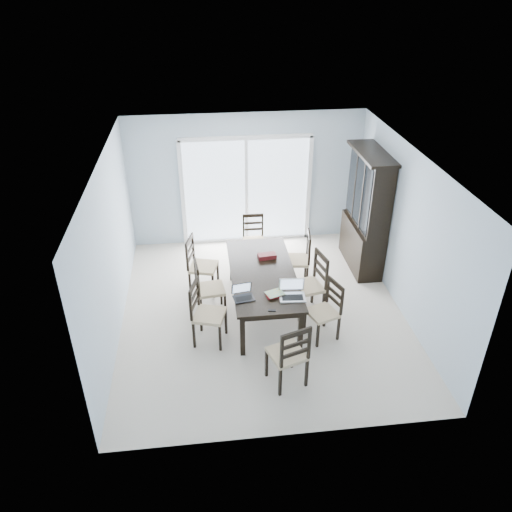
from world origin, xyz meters
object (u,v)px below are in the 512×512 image
Objects in this scene: chair_right_far at (302,253)px; laptop_dark at (244,296)px; chair_left_mid at (204,283)px; chair_end_far at (253,233)px; chair_right_mid at (314,278)px; cell_phone at (272,310)px; chair_right_near at (328,304)px; laptop_silver at (293,294)px; game_box at (267,256)px; china_hutch at (366,213)px; hot_tub at (219,196)px; dining_table at (263,277)px; chair_left_near at (202,307)px; chair_left_far at (197,259)px; chair_end_near at (291,350)px.

chair_right_far is 3.50× the size of laptop_dark.
chair_left_mid is 1.89m from chair_end_far.
chair_end_far is at bearing 10.37° from chair_right_mid.
chair_right_near is at bearing 28.82° from cell_phone.
laptop_silver reaches higher than game_box.
hot_tub is at bearing 137.12° from china_hutch.
chair_end_far is (-1.98, 0.43, -0.52)m from china_hutch.
dining_table is at bearing -106.41° from game_box.
laptop_silver is (0.70, -0.06, 0.01)m from laptop_dark.
chair_right_near is (-1.14, -1.95, -0.50)m from china_hutch.
chair_left_mid is 10.28× the size of cell_phone.
cell_phone is at bearing 90.09° from chair_end_far.
chair_right_far is 3.12m from hot_tub.
hot_tub reaches higher than dining_table.
chair_right_mid is 3.69× the size of laptop_dark.
chair_left_near is 1.10× the size of chair_end_far.
chair_left_near reaches higher than chair_end_far.
chair_end_near is (1.16, -2.44, 0.00)m from chair_left_far.
chair_right_mid is at bearing -5.37° from dining_table.
chair_left_far reaches higher than chair_right_far.
china_hutch is at bearing 58.28° from cell_phone.
laptop_silver is at bearing 97.92° from chair_end_far.
cell_phone reaches higher than dining_table.
laptop_dark is (-1.25, 0.03, 0.23)m from chair_right_near.
chair_right_far reaches higher than laptop_silver.
hot_tub is (-0.51, 3.60, -0.16)m from dining_table.
hot_tub is (-0.14, 4.27, -0.29)m from laptop_dark.
game_box is at bearing 124.37° from chair_right_far.
china_hutch reaches higher than chair_right_near.
hot_tub is at bearing 106.53° from cell_phone.
laptop_silver is at bearing 48.37° from cell_phone.
dining_table is 0.82m from laptop_silver.
hot_tub is at bearing -175.33° from chair_left_far.
chair_right_far is (1.74, 1.36, -0.01)m from chair_left_near.
chair_right_mid is (-1.22, -1.33, -0.43)m from china_hutch.
chair_right_far is at bearing -158.36° from china_hutch.
chair_right_near is 1.24m from chair_end_near.
china_hutch is 1.88× the size of chair_end_near.
chair_left_far is 3.57× the size of laptop_dark.
dining_table is at bearing 71.82° from chair_right_mid.
laptop_silver reaches higher than laptop_dark.
chair_end_near reaches higher than game_box.
chair_end_far is (1.01, 2.29, -0.06)m from chair_left_near.
hot_tub is (-0.63, 3.17, -0.28)m from game_box.
chair_right_near is 2.75× the size of laptop_silver.
chair_end_far is (-0.73, 0.93, -0.05)m from chair_right_far.
chair_left_mid is 0.94m from laptop_dark.
chair_right_near reaches higher than game_box.
chair_right_mid is 0.59× the size of hot_tub.
chair_left_mid is 1.04× the size of chair_right_near.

